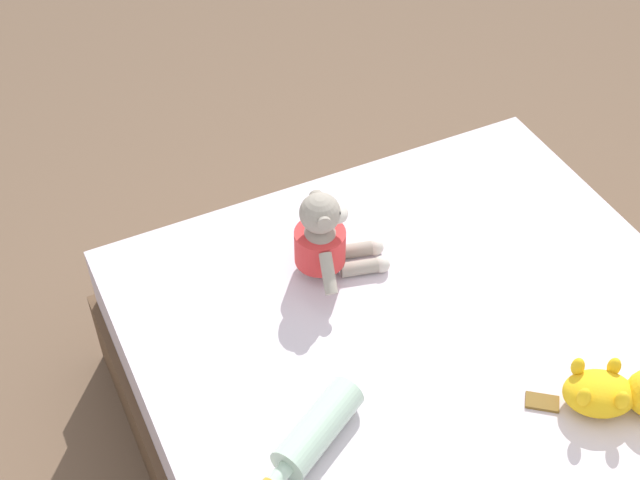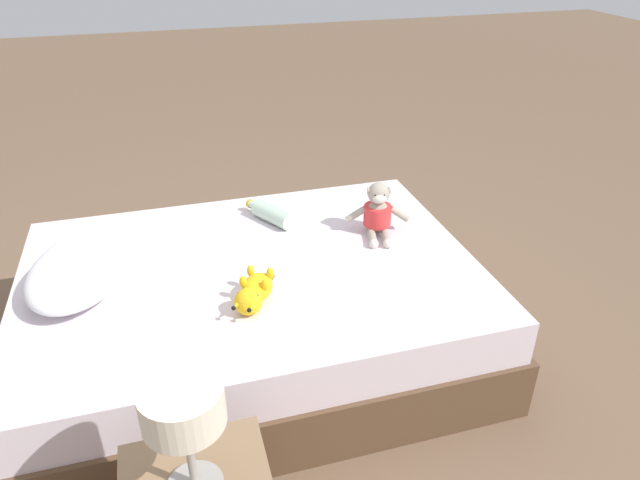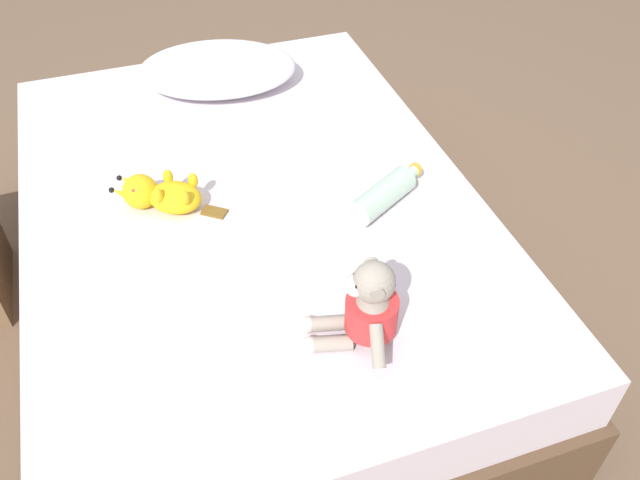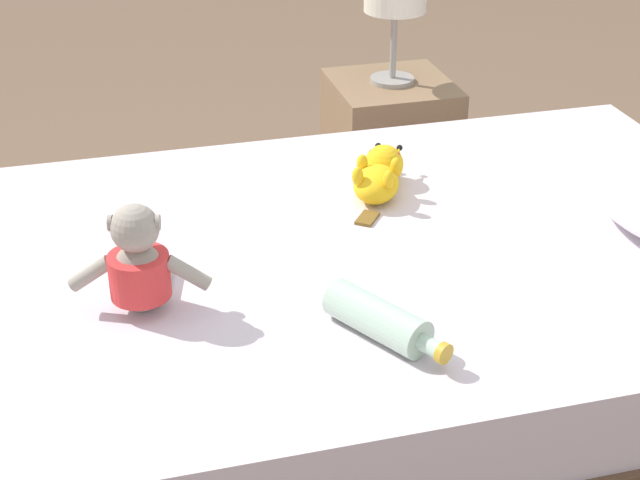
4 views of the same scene
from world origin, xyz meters
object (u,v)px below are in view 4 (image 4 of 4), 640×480
(glass_bottle, at_px, (380,320))
(nightstand, at_px, (390,146))
(plush_monkey, at_px, (140,265))
(bed, at_px, (396,321))
(plush_yellow_creature, at_px, (380,175))
(bedside_lamp, at_px, (395,2))

(glass_bottle, xyz_separation_m, nightstand, (-1.33, 0.48, -0.25))
(plush_monkey, bearing_deg, nightstand, 140.78)
(bed, distance_m, plush_yellow_creature, 0.37)
(bed, distance_m, nightstand, 1.03)
(plush_monkey, xyz_separation_m, bedside_lamp, (-1.11, 0.90, 0.17))
(plush_monkey, relative_size, nightstand, 0.64)
(bed, xyz_separation_m, nightstand, (-0.98, 0.31, 0.01))
(glass_bottle, relative_size, nightstand, 0.61)
(plush_monkey, height_order, glass_bottle, plush_monkey)
(bed, xyz_separation_m, bedside_lamp, (-0.98, 0.31, 0.49))
(bedside_lamp, bearing_deg, plush_yellow_creature, -21.05)
(plush_yellow_creature, distance_m, bedside_lamp, 0.81)
(glass_bottle, height_order, bedside_lamp, bedside_lamp)
(plush_monkey, xyz_separation_m, glass_bottle, (0.23, 0.43, -0.06))
(plush_yellow_creature, xyz_separation_m, glass_bottle, (0.60, -0.20, -0.01))
(glass_bottle, xyz_separation_m, bedside_lamp, (-1.33, 0.48, 0.23))
(bed, height_order, nightstand, nightstand)
(plush_yellow_creature, bearing_deg, bed, -7.22)
(bed, relative_size, plush_yellow_creature, 5.96)
(glass_bottle, bearing_deg, bedside_lamp, 160.33)
(bed, relative_size, nightstand, 4.16)
(plush_monkey, bearing_deg, bed, 102.38)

